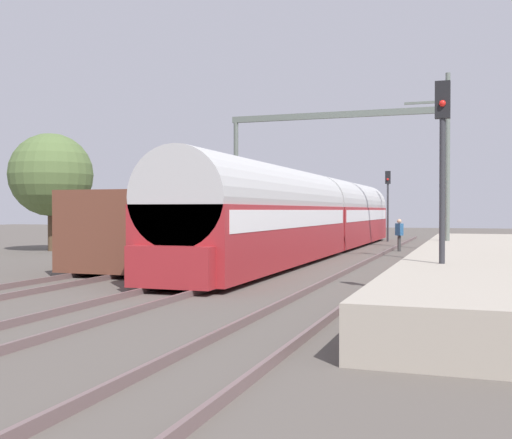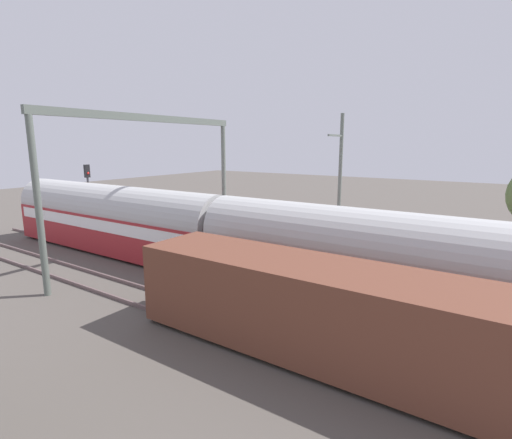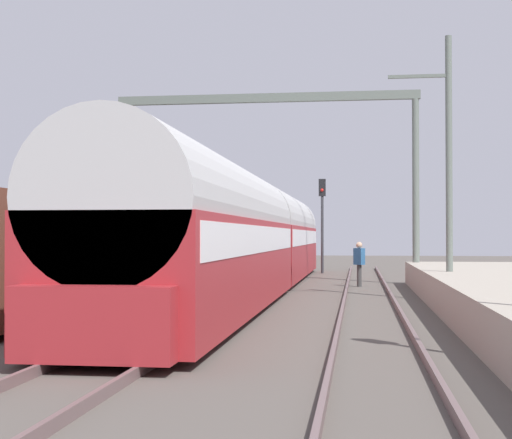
% 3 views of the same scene
% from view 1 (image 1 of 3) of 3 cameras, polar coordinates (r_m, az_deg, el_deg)
% --- Properties ---
extents(ground, '(120.00, 120.00, 0.00)m').
position_cam_1_polar(ground, '(22.08, -0.93, -4.87)').
color(ground, '#534D46').
extents(track_far_west, '(1.52, 60.00, 0.16)m').
position_cam_1_polar(track_far_west, '(23.76, -10.28, -4.28)').
color(track_far_west, '#675252').
rests_on(track_far_west, ground).
extents(track_west, '(1.52, 60.00, 0.16)m').
position_cam_1_polar(track_west, '(22.07, -0.93, -4.66)').
color(track_west, '#675252').
rests_on(track_west, ground).
extents(track_east, '(1.52, 60.00, 0.16)m').
position_cam_1_polar(track_east, '(21.04, 9.65, -4.95)').
color(track_east, '#675252').
rests_on(track_east, ground).
extents(platform, '(4.40, 28.00, 0.90)m').
position_cam_1_polar(platform, '(22.74, 20.03, -3.62)').
color(platform, '#A39989').
rests_on(platform, ground).
extents(passenger_train, '(2.93, 32.85, 3.82)m').
position_cam_1_polar(passenger_train, '(32.06, 5.45, 0.44)').
color(passenger_train, maroon).
rests_on(passenger_train, ground).
extents(freight_car, '(2.80, 13.00, 2.70)m').
position_cam_1_polar(freight_car, '(26.43, -7.01, -0.74)').
color(freight_car, brown).
rests_on(freight_car, ground).
extents(person_crossing, '(0.46, 0.45, 1.73)m').
position_cam_1_polar(person_crossing, '(34.47, 12.83, -1.12)').
color(person_crossing, '#393939').
rests_on(person_crossing, ground).
extents(railway_signal_near, '(0.36, 0.30, 5.33)m').
position_cam_1_polar(railway_signal_near, '(15.99, 16.50, 5.08)').
color(railway_signal_near, '#2D2D33').
rests_on(railway_signal_near, ground).
extents(railway_signal_far, '(0.36, 0.30, 4.94)m').
position_cam_1_polar(railway_signal_far, '(45.06, 11.84, 2.06)').
color(railway_signal_far, '#2D2D33').
rests_on(railway_signal_far, ground).
extents(catenary_gantry, '(12.58, 0.28, 7.86)m').
position_cam_1_polar(catenary_gantry, '(36.75, 7.15, 6.21)').
color(catenary_gantry, '#5D675F').
rests_on(catenary_gantry, ground).
extents(catenary_pole_east_mid, '(1.90, 0.20, 8.00)m').
position_cam_1_polar(catenary_pole_east_mid, '(27.94, 16.84, 4.81)').
color(catenary_pole_east_mid, '#5D675F').
rests_on(catenary_pole_east_mid, ground).
extents(tree_west_background, '(4.45, 4.45, 6.33)m').
position_cam_1_polar(tree_west_background, '(35.69, -18.05, 3.85)').
color(tree_west_background, '#4C3826').
rests_on(tree_west_background, ground).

